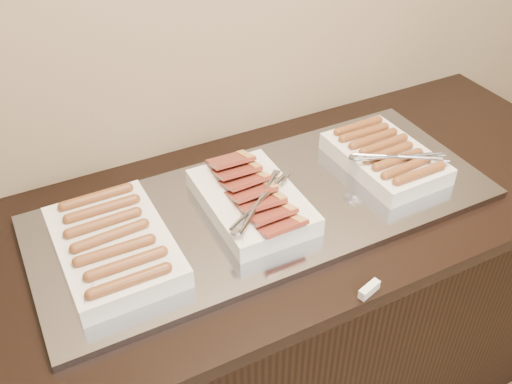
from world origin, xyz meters
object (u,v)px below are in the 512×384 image
dish_left (114,244)px  dish_right (386,157)px  counter (259,322)px  dish_center (252,200)px  warming_tray (266,207)px

dish_left → dish_right: (0.78, -0.00, 0.00)m
counter → dish_center: dish_center is taller
counter → warming_tray: warming_tray is taller
dish_left → dish_right: dish_right is taller
dish_left → dish_center: dish_center is taller
warming_tray → dish_left: bearing=180.0°
warming_tray → counter: bearing=180.0°
warming_tray → dish_right: (0.38, -0.00, 0.04)m
dish_right → dish_center: bearing=178.3°
counter → dish_center: 0.50m
dish_left → dish_right: bearing=-1.1°
dish_right → dish_left: bearing=178.0°
dish_left → dish_right: 0.78m
warming_tray → dish_center: dish_center is taller
warming_tray → dish_right: 0.38m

